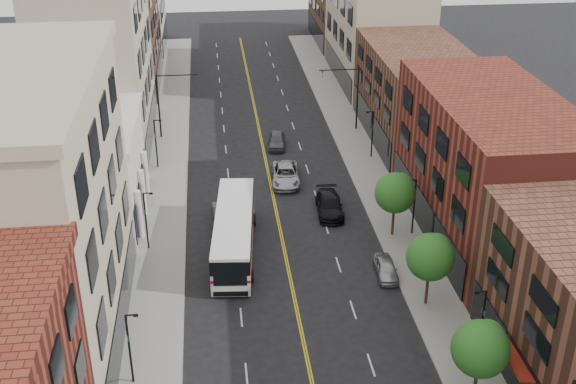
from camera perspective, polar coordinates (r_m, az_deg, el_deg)
name	(u,v)px	position (r m, az deg, el deg)	size (l,w,h in m)	color
sidewalk_left	(166,189)	(69.68, -9.60, 0.27)	(4.00, 110.00, 0.15)	gray
sidewalk_right	(372,178)	(71.21, 6.65, 1.08)	(4.00, 110.00, 0.15)	gray
bldg_l_tanoffice	(27,223)	(47.32, -19.90, -2.29)	(10.00, 22.00, 18.00)	tan
bldg_l_white	(80,173)	(65.27, -16.13, 1.48)	(10.00, 14.00, 8.00)	silver
bldg_l_far_a	(97,61)	(79.34, -14.87, 9.98)	(10.00, 20.00, 18.00)	tan
bldg_l_far_b	(117,28)	(98.89, -13.36, 12.47)	(10.00, 20.00, 15.00)	#553322
bldg_r_mid	(489,167)	(61.28, 15.57, 1.94)	(10.00, 22.00, 12.00)	maroon
bldg_r_far_a	(418,95)	(80.04, 10.22, 7.58)	(10.00, 20.00, 10.00)	#553322
bldg_r_far_b	(376,29)	(98.95, 6.96, 12.69)	(10.00, 22.00, 14.00)	tan
bldg_r_far_c	(348,7)	(118.33, 4.73, 14.35)	(10.00, 18.00, 11.00)	#553322
tree_r_1	(482,347)	(43.77, 15.05, -11.72)	(3.40, 3.40, 5.59)	black
tree_r_2	(431,255)	(51.44, 11.25, -4.93)	(3.40, 3.40, 5.59)	black
tree_r_3	(396,191)	(59.80, 8.53, 0.04)	(3.40, 3.40, 5.59)	black
lamp_l_1	(130,345)	(45.32, -12.39, -11.72)	(0.81, 0.55, 5.05)	black
lamp_l_2	(146,218)	(58.68, -11.14, -2.00)	(0.81, 0.55, 5.05)	black
lamp_l_3	(156,141)	(73.11, -10.37, 4.00)	(0.81, 0.55, 5.05)	black
lamp_r_1	(481,320)	(47.86, 15.04, -9.73)	(0.81, 0.55, 5.05)	black
lamp_r_2	(414,203)	(60.66, 9.91, -0.89)	(0.81, 0.55, 5.05)	black
lamp_r_3	(372,132)	(74.71, 6.66, 4.77)	(0.81, 0.55, 5.05)	black
signal_mast_left	(165,98)	(79.94, -9.70, 7.33)	(4.49, 0.18, 7.20)	black
signal_mast_right	(351,91)	(81.32, 5.02, 7.95)	(4.49, 0.18, 7.20)	black
city_bus	(234,230)	(57.91, -4.28, -3.05)	(4.11, 13.55, 3.43)	silver
car_parked_far	(386,268)	(55.97, 7.76, -6.00)	(1.54, 3.82, 1.30)	#A4A8AC
car_lane_behind	(222,212)	(63.49, -5.26, -1.61)	(1.42, 4.09, 1.35)	#4D4C51
car_lane_a	(329,205)	(64.28, 3.30, -1.03)	(2.21, 5.44, 1.58)	black
car_lane_b	(286,175)	(69.78, -0.19, 1.38)	(2.68, 5.81, 1.61)	#A4A5AB
car_lane_c	(277,140)	(77.87, -0.89, 4.12)	(1.77, 4.39, 1.50)	#4C4C51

